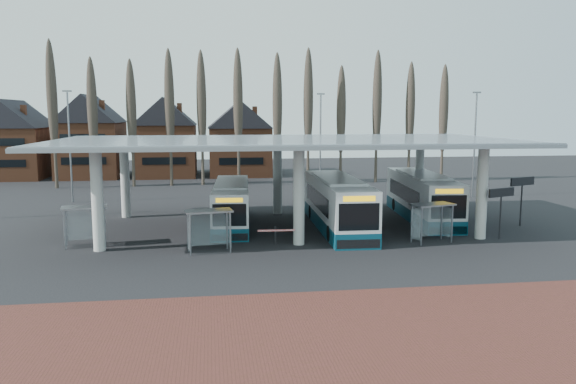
{
  "coord_description": "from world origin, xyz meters",
  "views": [
    {
      "loc": [
        -5.4,
        -31.31,
        8.07
      ],
      "look_at": [
        -0.05,
        7.0,
        2.67
      ],
      "focal_mm": 35.0,
      "sensor_mm": 36.0,
      "label": 1
    }
  ],
  "objects": [
    {
      "name": "lamp_post_a",
      "position": [
        -18.0,
        22.0,
        5.34
      ],
      "size": [
        0.8,
        0.16,
        10.17
      ],
      "color": "slate",
      "rests_on": "ground"
    },
    {
      "name": "shelter_2",
      "position": [
        8.35,
        1.95,
        1.81
      ],
      "size": [
        2.92,
        1.95,
        2.49
      ],
      "rotation": [
        0.0,
        0.0,
        0.24
      ],
      "color": "gray",
      "rests_on": "ground"
    },
    {
      "name": "brick_strip",
      "position": [
        0.0,
        -12.0,
        0.01
      ],
      "size": [
        70.0,
        10.0,
        0.03
      ],
      "primitive_type": "cube",
      "color": "#542621",
      "rests_on": "ground"
    },
    {
      "name": "shelter_0",
      "position": [
        -13.09,
        4.01,
        1.79
      ],
      "size": [
        2.84,
        1.76,
        2.46
      ],
      "rotation": [
        0.0,
        0.0,
        0.17
      ],
      "color": "gray",
      "rests_on": "ground"
    },
    {
      "name": "lamp_post_c",
      "position": [
        20.0,
        20.0,
        5.34
      ],
      "size": [
        0.8,
        0.16,
        10.17
      ],
      "color": "slate",
      "rests_on": "ground"
    },
    {
      "name": "townhouse_row",
      "position": [
        -15.75,
        44.0,
        5.94
      ],
      "size": [
        36.8,
        10.3,
        12.25
      ],
      "color": "brown",
      "rests_on": "ground"
    },
    {
      "name": "barrier",
      "position": [
        -1.45,
        2.3,
        0.89
      ],
      "size": [
        2.29,
        0.66,
        1.14
      ],
      "rotation": [
        0.0,
        0.0,
        -0.04
      ],
      "color": "black",
      "rests_on": "ground"
    },
    {
      "name": "bus_1",
      "position": [
        -3.89,
        9.34,
        1.49
      ],
      "size": [
        3.14,
        11.54,
        3.17
      ],
      "rotation": [
        0.0,
        0.0,
        -0.06
      ],
      "color": "silver",
      "rests_on": "ground"
    },
    {
      "name": "shelter_1",
      "position": [
        -5.55,
        1.35,
        1.83
      ],
      "size": [
        2.87,
        1.73,
        2.51
      ],
      "rotation": [
        0.0,
        0.0,
        0.15
      ],
      "color": "gray",
      "rests_on": "ground"
    },
    {
      "name": "bus_3",
      "position": [
        10.85,
        9.89,
        1.66
      ],
      "size": [
        3.92,
        12.88,
        3.52
      ],
      "rotation": [
        0.0,
        0.0,
        -0.1
      ],
      "color": "silver",
      "rests_on": "ground"
    },
    {
      "name": "ground",
      "position": [
        0.0,
        0.0,
        0.0
      ],
      "size": [
        140.0,
        140.0,
        0.0
      ],
      "primitive_type": "plane",
      "color": "black",
      "rests_on": "ground"
    },
    {
      "name": "info_sign_1",
      "position": [
        16.82,
        5.95,
        2.99
      ],
      "size": [
        2.28,
        0.99,
        3.57
      ],
      "rotation": [
        0.0,
        0.0,
        0.37
      ],
      "color": "black",
      "rests_on": "ground"
    },
    {
      "name": "station_canopy",
      "position": [
        0.0,
        8.0,
        5.68
      ],
      "size": [
        32.0,
        16.0,
        6.34
      ],
      "color": "silver",
      "rests_on": "ground"
    },
    {
      "name": "lamp_post_b",
      "position": [
        6.0,
        26.0,
        5.34
      ],
      "size": [
        0.8,
        0.16,
        10.17
      ],
      "color": "slate",
      "rests_on": "ground"
    },
    {
      "name": "info_sign_0",
      "position": [
        13.17,
        2.2,
        2.79
      ],
      "size": [
        2.13,
        0.91,
        3.33
      ],
      "rotation": [
        0.0,
        0.0,
        0.36
      ],
      "color": "black",
      "rests_on": "ground"
    },
    {
      "name": "poplar_row",
      "position": [
        0.0,
        33.0,
        8.78
      ],
      "size": [
        45.1,
        1.1,
        14.5
      ],
      "color": "#473D33",
      "rests_on": "ground"
    },
    {
      "name": "bus_2",
      "position": [
        3.48,
        7.06,
        1.72
      ],
      "size": [
        3.21,
        13.22,
        3.65
      ],
      "rotation": [
        0.0,
        0.0,
        -0.03
      ],
      "color": "silver",
      "rests_on": "ground"
    }
  ]
}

